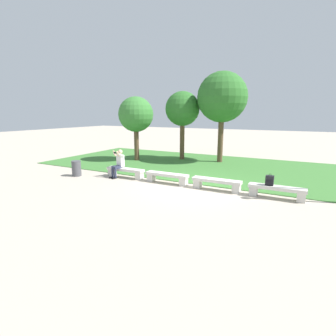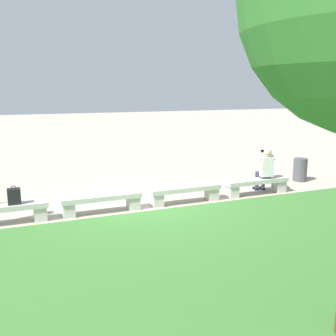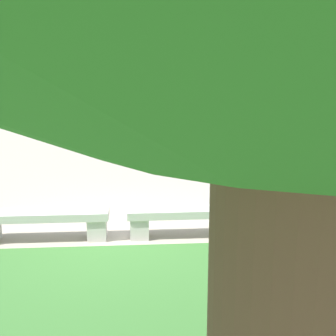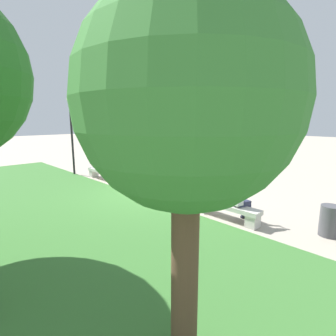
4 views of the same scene
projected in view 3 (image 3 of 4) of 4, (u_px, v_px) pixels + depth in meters
The scene contains 4 objects.
ground_plane at pixel (119, 238), 7.13m from camera, with size 80.00×80.00×0.00m, color #B2A593.
bench_main at pixel (334, 214), 7.30m from camera, with size 1.96×0.40×0.45m.
bench_near at pixel (192, 217), 7.15m from camera, with size 1.96×0.40×0.45m.
bench_mid at pixel (43, 221), 6.99m from camera, with size 1.96×0.40×0.45m.
Camera 3 is at (-0.26, 6.75, 2.62)m, focal length 50.00 mm.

